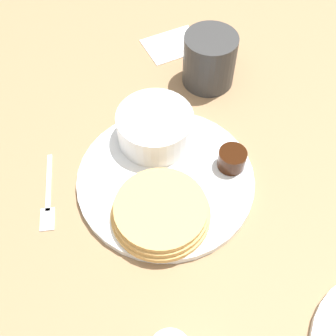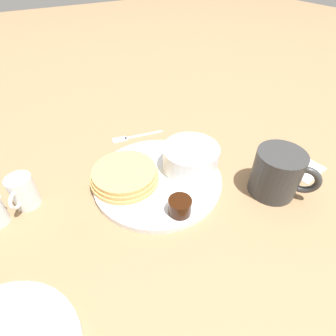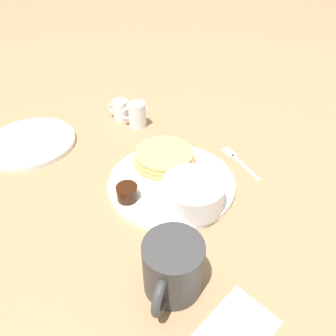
{
  "view_description": "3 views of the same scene",
  "coord_description": "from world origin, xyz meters",
  "px_view_note": "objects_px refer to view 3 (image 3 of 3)",
  "views": [
    {
      "loc": [
        0.1,
        0.33,
        0.53
      ],
      "look_at": [
        -0.0,
        -0.0,
        0.03
      ],
      "focal_mm": 45.0,
      "sensor_mm": 36.0,
      "label": 1
    },
    {
      "loc": [
        -0.35,
        0.18,
        0.38
      ],
      "look_at": [
        -0.02,
        -0.01,
        0.05
      ],
      "focal_mm": 28.0,
      "sensor_mm": 36.0,
      "label": 2
    },
    {
      "loc": [
        -0.31,
        -0.4,
        0.46
      ],
      "look_at": [
        0.0,
        0.01,
        0.04
      ],
      "focal_mm": 35.0,
      "sensor_mm": 36.0,
      "label": 3
    }
  ],
  "objects_px": {
    "plate": "(172,183)",
    "fork": "(237,159)",
    "bowl": "(193,192)",
    "creamer_pitcher_near": "(137,114)",
    "creamer_pitcher_far": "(121,110)",
    "coffee_mug": "(172,268)"
  },
  "relations": [
    {
      "from": "creamer_pitcher_near",
      "to": "fork",
      "type": "relative_size",
      "value": 0.51
    },
    {
      "from": "plate",
      "to": "creamer_pitcher_near",
      "type": "relative_size",
      "value": 3.9
    },
    {
      "from": "fork",
      "to": "coffee_mug",
      "type": "bearing_deg",
      "value": -152.27
    },
    {
      "from": "creamer_pitcher_far",
      "to": "plate",
      "type": "bearing_deg",
      "value": -100.21
    },
    {
      "from": "plate",
      "to": "coffee_mug",
      "type": "relative_size",
      "value": 2.31
    },
    {
      "from": "bowl",
      "to": "coffee_mug",
      "type": "distance_m",
      "value": 0.17
    },
    {
      "from": "plate",
      "to": "coffee_mug",
      "type": "distance_m",
      "value": 0.23
    },
    {
      "from": "creamer_pitcher_near",
      "to": "fork",
      "type": "distance_m",
      "value": 0.28
    },
    {
      "from": "plate",
      "to": "fork",
      "type": "height_order",
      "value": "plate"
    },
    {
      "from": "plate",
      "to": "fork",
      "type": "bearing_deg",
      "value": -6.79
    },
    {
      "from": "plate",
      "to": "bowl",
      "type": "bearing_deg",
      "value": -95.48
    },
    {
      "from": "bowl",
      "to": "creamer_pitcher_far",
      "type": "height_order",
      "value": "bowl"
    },
    {
      "from": "creamer_pitcher_near",
      "to": "creamer_pitcher_far",
      "type": "height_order",
      "value": "creamer_pitcher_near"
    },
    {
      "from": "plate",
      "to": "bowl",
      "type": "height_order",
      "value": "bowl"
    },
    {
      "from": "creamer_pitcher_near",
      "to": "creamer_pitcher_far",
      "type": "bearing_deg",
      "value": 107.62
    },
    {
      "from": "plate",
      "to": "creamer_pitcher_far",
      "type": "bearing_deg",
      "value": 79.79
    },
    {
      "from": "creamer_pitcher_near",
      "to": "creamer_pitcher_far",
      "type": "relative_size",
      "value": 1.19
    },
    {
      "from": "coffee_mug",
      "to": "fork",
      "type": "height_order",
      "value": "coffee_mug"
    },
    {
      "from": "creamer_pitcher_near",
      "to": "fork",
      "type": "height_order",
      "value": "creamer_pitcher_near"
    },
    {
      "from": "bowl",
      "to": "fork",
      "type": "height_order",
      "value": "bowl"
    },
    {
      "from": "plate",
      "to": "creamer_pitcher_near",
      "type": "xyz_separation_m",
      "value": [
        0.07,
        0.24,
        0.03
      ]
    },
    {
      "from": "bowl",
      "to": "creamer_pitcher_near",
      "type": "relative_size",
      "value": 1.74
    }
  ]
}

